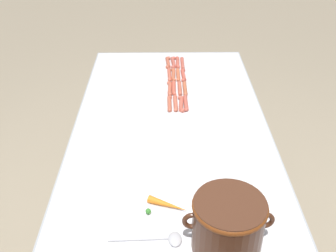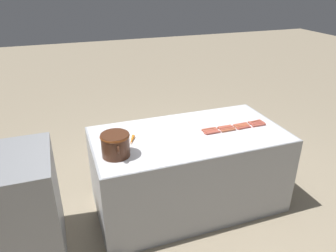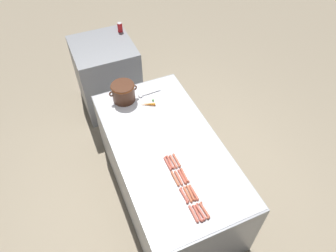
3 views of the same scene
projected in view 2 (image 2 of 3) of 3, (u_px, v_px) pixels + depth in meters
ground_plane at (187, 202)px, 3.59m from camera, size 20.00×20.00×0.00m
griddle_counter at (188, 169)px, 3.40m from camera, size 1.02×1.96×0.87m
back_cabinet at (10, 211)px, 2.71m from camera, size 0.78×0.80×1.00m
hot_dog_0 at (259, 125)px, 3.36m from camera, size 0.02×0.17×0.02m
hot_dog_1 at (244, 128)px, 3.31m from camera, size 0.03×0.17×0.02m
hot_dog_2 at (229, 130)px, 3.25m from camera, size 0.03×0.17×0.02m
hot_dog_3 at (213, 133)px, 3.20m from camera, size 0.03×0.17×0.02m
hot_dog_4 at (258, 124)px, 3.39m from camera, size 0.03×0.17×0.02m
hot_dog_5 at (243, 126)px, 3.34m from camera, size 0.03×0.17×0.02m
hot_dog_6 at (228, 129)px, 3.28m from camera, size 0.02×0.17×0.02m
hot_dog_7 at (211, 132)px, 3.22m from camera, size 0.03×0.17×0.02m
hot_dog_8 at (256, 123)px, 3.42m from camera, size 0.03×0.17×0.02m
hot_dog_9 at (241, 125)px, 3.36m from camera, size 0.03×0.17×0.02m
hot_dog_10 at (226, 127)px, 3.31m from camera, size 0.03×0.17×0.02m
hot_dog_11 at (210, 130)px, 3.25m from camera, size 0.03×0.17×0.02m
hot_dog_12 at (255, 121)px, 3.45m from camera, size 0.03×0.17×0.02m
hot_dog_13 at (240, 124)px, 3.39m from camera, size 0.03×0.17×0.02m
hot_dog_14 at (224, 127)px, 3.33m from camera, size 0.03×0.17×0.02m
hot_dog_15 at (209, 129)px, 3.28m from camera, size 0.02×0.17×0.02m
bean_pot at (115, 144)px, 2.77m from camera, size 0.32×0.26×0.21m
serving_spoon at (114, 143)px, 3.02m from camera, size 0.27×0.07×0.02m
carrot at (131, 140)px, 3.05m from camera, size 0.17×0.10×0.03m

